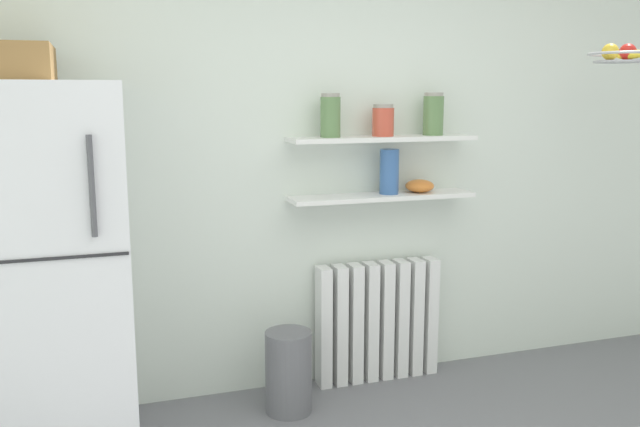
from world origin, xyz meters
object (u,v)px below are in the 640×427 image
object	(u,v)px
radiator	(378,321)
vase	(389,172)
storage_jar_2	(433,114)
hanging_fruit_basket	(622,55)
refrigerator	(40,268)
storage_jar_0	(330,116)
storage_jar_1	(383,121)
shelf_bowl	(420,186)
trash_bin	(289,372)

from	to	relation	value
radiator	vase	xyz separation A→B (m)	(0.04, -0.03, 0.86)
storage_jar_2	hanging_fruit_basket	distance (m)	1.01
refrigerator	storage_jar_0	bearing A→B (deg)	9.57
vase	storage_jar_0	bearing A→B (deg)	180.00
storage_jar_1	storage_jar_2	world-z (taller)	storage_jar_2
shelf_bowl	storage_jar_0	bearing A→B (deg)	180.00
storage_jar_1	vase	distance (m)	0.28
refrigerator	storage_jar_1	size ratio (longest dim) A/B	10.65
refrigerator	hanging_fruit_basket	distance (m)	3.04
storage_jar_0	trash_bin	xyz separation A→B (m)	(-0.30, -0.21, -1.30)
shelf_bowl	hanging_fruit_basket	xyz separation A→B (m)	(0.92, -0.45, 0.71)
storage_jar_2	storage_jar_1	bearing A→B (deg)	180.00
vase	refrigerator	bearing A→B (deg)	-172.24
radiator	refrigerator	bearing A→B (deg)	-171.09
refrigerator	radiator	world-z (taller)	refrigerator
storage_jar_1	hanging_fruit_basket	xyz separation A→B (m)	(1.14, -0.45, 0.34)
radiator	shelf_bowl	xyz separation A→B (m)	(0.23, -0.03, 0.77)
storage_jar_2	trash_bin	size ratio (longest dim) A/B	0.54
trash_bin	storage_jar_1	bearing A→B (deg)	19.18
vase	radiator	bearing A→B (deg)	144.26
refrigerator	hanging_fruit_basket	bearing A→B (deg)	-4.10
storage_jar_2	shelf_bowl	bearing A→B (deg)	180.00
storage_jar_1	hanging_fruit_basket	size ratio (longest dim) A/B	0.52
refrigerator	radiator	distance (m)	1.84
storage_jar_0	hanging_fruit_basket	world-z (taller)	hanging_fruit_basket
storage_jar_1	refrigerator	bearing A→B (deg)	-172.06
storage_jar_0	storage_jar_1	bearing A→B (deg)	-0.00
storage_jar_2	trash_bin	bearing A→B (deg)	-166.97
trash_bin	hanging_fruit_basket	size ratio (longest dim) A/B	1.29
refrigerator	shelf_bowl	size ratio (longest dim) A/B	11.45
refrigerator	storage_jar_0	distance (m)	1.59
radiator	storage_jar_0	size ratio (longest dim) A/B	3.13
radiator	storage_jar_1	distance (m)	1.14
shelf_bowl	refrigerator	bearing A→B (deg)	-172.97
storage_jar_0	shelf_bowl	distance (m)	0.66
refrigerator	vase	size ratio (longest dim) A/B	7.42
storage_jar_1	storage_jar_2	size ratio (longest dim) A/B	0.74
radiator	storage_jar_2	bearing A→B (deg)	-5.69
storage_jar_1	storage_jar_0	bearing A→B (deg)	180.00
storage_jar_0	storage_jar_2	distance (m)	0.60
storage_jar_0	storage_jar_2	bearing A→B (deg)	-0.00
shelf_bowl	storage_jar_1	bearing A→B (deg)	180.00
trash_bin	radiator	bearing A→B (deg)	21.71
storage_jar_2	shelf_bowl	world-z (taller)	storage_jar_2
storage_jar_1	trash_bin	xyz separation A→B (m)	(-0.60, -0.21, -1.27)
shelf_bowl	trash_bin	size ratio (longest dim) A/B	0.37
shelf_bowl	trash_bin	distance (m)	1.24
trash_bin	refrigerator	bearing A→B (deg)	-178.27
radiator	storage_jar_1	bearing A→B (deg)	-90.00
refrigerator	trash_bin	size ratio (longest dim) A/B	4.25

